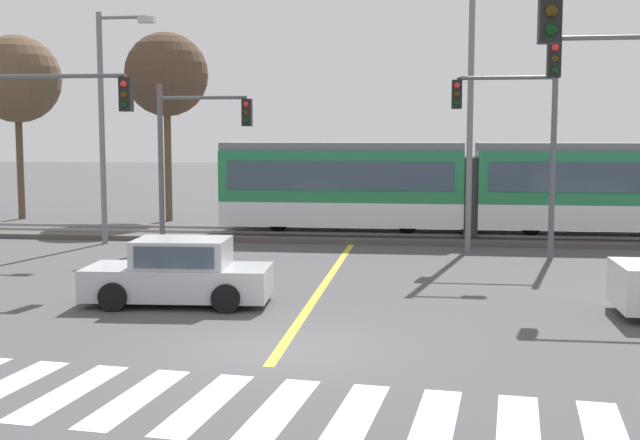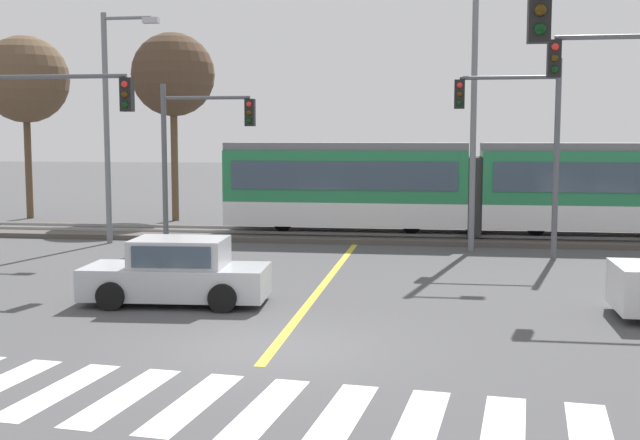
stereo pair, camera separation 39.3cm
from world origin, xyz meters
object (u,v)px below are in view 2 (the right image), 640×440
object	(u,v)px
traffic_light_mid_left	(40,134)
traffic_light_far_left	(196,142)
light_rail_tram	(474,185)
traffic_light_far_right	(522,131)
street_lamp_west	(112,114)
bare_tree_west	(173,75)
bare_tree_far_west	(25,80)
sedan_crossing	(177,274)
street_lamp_centre	(478,89)

from	to	relation	value
traffic_light_mid_left	traffic_light_far_left	xyz separation A→B (m)	(2.69, 5.55, -0.25)
light_rail_tram	traffic_light_far_right	distance (m)	5.03
light_rail_tram	street_lamp_west	distance (m)	13.42
light_rail_tram	bare_tree_west	size ratio (longest dim) A/B	2.18
traffic_light_far_right	traffic_light_far_left	bearing A→B (deg)	177.14
light_rail_tram	traffic_light_far_right	world-z (taller)	traffic_light_far_right
light_rail_tram	bare_tree_far_west	world-z (taller)	bare_tree_far_west
traffic_light_mid_left	bare_tree_west	xyz separation A→B (m)	(-1.09, 14.47, 2.65)
traffic_light_mid_left	bare_tree_far_west	xyz separation A→B (m)	(-8.22, 14.47, 2.52)
traffic_light_far_left	street_lamp_west	distance (m)	3.72
sedan_crossing	street_lamp_centre	world-z (taller)	street_lamp_centre
traffic_light_far_left	bare_tree_far_west	distance (m)	14.36
sedan_crossing	traffic_light_far_left	size ratio (longest dim) A/B	0.77
street_lamp_west	bare_tree_west	bearing A→B (deg)	92.64
street_lamp_centre	bare_tree_far_west	distance (m)	21.86
street_lamp_west	bare_tree_far_west	distance (m)	10.98
light_rail_tram	street_lamp_west	world-z (taller)	street_lamp_west
traffic_light_mid_left	traffic_light_far_left	distance (m)	6.17
sedan_crossing	street_lamp_west	xyz separation A→B (m)	(-5.62, 9.77, 3.95)
light_rail_tram	traffic_light_far_right	size ratio (longest dim) A/B	2.97
bare_tree_far_west	traffic_light_mid_left	bearing A→B (deg)	-60.41
street_lamp_centre	bare_tree_far_west	xyz separation A→B (m)	(-20.29, 8.08, 1.03)
light_rail_tram	traffic_light_far_left	bearing A→B (deg)	-157.43
street_lamp_west	street_lamp_centre	distance (m)	12.83
light_rail_tram	traffic_light_far_right	xyz separation A→B (m)	(1.26, -4.46, 1.97)
traffic_light_far_right	street_lamp_west	bearing A→B (deg)	173.47
street_lamp_centre	bare_tree_west	bearing A→B (deg)	148.45
traffic_light_far_right	bare_tree_west	bearing A→B (deg)	146.85
traffic_light_mid_left	traffic_light_far_left	bearing A→B (deg)	64.14
traffic_light_far_left	bare_tree_west	xyz separation A→B (m)	(-3.78, 8.92, 2.90)
street_lamp_west	sedan_crossing	bearing A→B (deg)	-60.09
traffic_light_mid_left	light_rail_tram	bearing A→B (deg)	38.00
traffic_light_far_left	street_lamp_west	size ratio (longest dim) A/B	0.69
traffic_light_mid_left	bare_tree_west	bearing A→B (deg)	94.32
traffic_light_far_left	traffic_light_far_right	world-z (taller)	traffic_light_far_right
bare_tree_west	traffic_light_far_left	bearing A→B (deg)	-67.03
traffic_light_mid_left	street_lamp_centre	size ratio (longest dim) A/B	0.60
sedan_crossing	bare_tree_west	bearing A→B (deg)	108.76
traffic_light_far_left	bare_tree_west	world-z (taller)	bare_tree_west
light_rail_tram	traffic_light_mid_left	xyz separation A→B (m)	(-12.12, -9.47, 1.87)
sedan_crossing	bare_tree_far_west	bearing A→B (deg)	126.67
traffic_light_far_left	traffic_light_far_right	bearing A→B (deg)	-2.86
traffic_light_far_right	bare_tree_far_west	world-z (taller)	bare_tree_far_west
sedan_crossing	bare_tree_far_west	size ratio (longest dim) A/B	0.51
traffic_light_mid_left	street_lamp_centre	world-z (taller)	street_lamp_centre
street_lamp_west	bare_tree_far_west	world-z (taller)	bare_tree_far_west
street_lamp_centre	street_lamp_west	bearing A→B (deg)	178.90
street_lamp_centre	bare_tree_west	size ratio (longest dim) A/B	1.14
traffic_light_far_left	bare_tree_far_west	bearing A→B (deg)	140.73
traffic_light_mid_left	street_lamp_centre	bearing A→B (deg)	27.87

